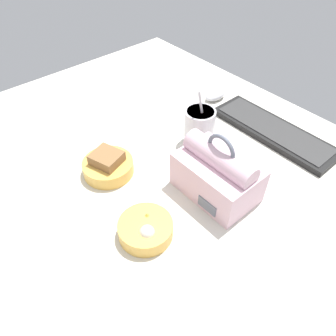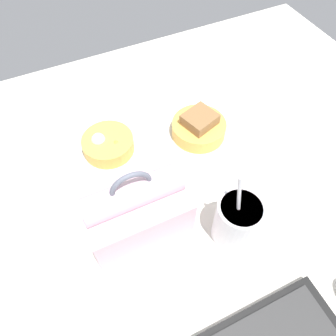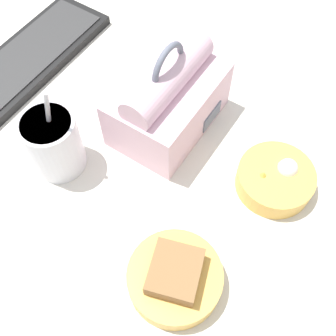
{
  "view_description": "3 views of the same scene",
  "coord_description": "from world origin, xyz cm",
  "px_view_note": "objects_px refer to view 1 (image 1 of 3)",
  "views": [
    {
      "loc": [
        49.13,
        -41.37,
        65.34
      ],
      "look_at": [
        3.85,
        -2.17,
        7.0
      ],
      "focal_mm": 35.0,
      "sensor_mm": 36.0,
      "label": 1
    },
    {
      "loc": [
        21.78,
        35.77,
        65.58
      ],
      "look_at": [
        3.85,
        -2.17,
        7.0
      ],
      "focal_mm": 35.0,
      "sensor_mm": 36.0,
      "label": 2
    },
    {
      "loc": [
        -24.14,
        -20.52,
        63.65
      ],
      "look_at": [
        3.85,
        -2.17,
        7.0
      ],
      "focal_mm": 45.0,
      "sensor_mm": 36.0,
      "label": 3
    }
  ],
  "objects_px": {
    "bento_bowl_snacks": "(146,229)",
    "lunch_bag": "(217,174)",
    "keyboard": "(274,131)",
    "bento_bowl_sandwich": "(108,165)",
    "soup_cup": "(199,126)",
    "computer_mouse": "(215,95)"
  },
  "relations": [
    {
      "from": "keyboard",
      "to": "lunch_bag",
      "type": "height_order",
      "value": "lunch_bag"
    },
    {
      "from": "lunch_bag",
      "to": "computer_mouse",
      "type": "height_order",
      "value": "lunch_bag"
    },
    {
      "from": "lunch_bag",
      "to": "bento_bowl_snacks",
      "type": "xyz_separation_m",
      "value": [
        -0.01,
        -0.22,
        -0.04
      ]
    },
    {
      "from": "keyboard",
      "to": "computer_mouse",
      "type": "xyz_separation_m",
      "value": [
        -0.25,
        0.01,
        0.01
      ]
    },
    {
      "from": "keyboard",
      "to": "bento_bowl_snacks",
      "type": "relative_size",
      "value": 3.18
    },
    {
      "from": "keyboard",
      "to": "bento_bowl_sandwich",
      "type": "height_order",
      "value": "bento_bowl_sandwich"
    },
    {
      "from": "soup_cup",
      "to": "bento_bowl_sandwich",
      "type": "relative_size",
      "value": 1.36
    },
    {
      "from": "lunch_bag",
      "to": "bento_bowl_snacks",
      "type": "relative_size",
      "value": 1.62
    },
    {
      "from": "keyboard",
      "to": "bento_bowl_sandwich",
      "type": "relative_size",
      "value": 2.91
    },
    {
      "from": "lunch_bag",
      "to": "keyboard",
      "type": "bearing_deg",
      "value": 98.5
    },
    {
      "from": "keyboard",
      "to": "bento_bowl_sandwich",
      "type": "xyz_separation_m",
      "value": [
        -0.19,
        -0.48,
        0.01
      ]
    },
    {
      "from": "lunch_bag",
      "to": "bento_bowl_sandwich",
      "type": "xyz_separation_m",
      "value": [
        -0.24,
        -0.17,
        -0.04
      ]
    },
    {
      "from": "bento_bowl_sandwich",
      "to": "keyboard",
      "type": "bearing_deg",
      "value": 68.23
    },
    {
      "from": "bento_bowl_snacks",
      "to": "lunch_bag",
      "type": "bearing_deg",
      "value": 86.56
    },
    {
      "from": "soup_cup",
      "to": "bento_bowl_sandwich",
      "type": "height_order",
      "value": "soup_cup"
    },
    {
      "from": "computer_mouse",
      "to": "lunch_bag",
      "type": "bearing_deg",
      "value": -46.78
    },
    {
      "from": "bento_bowl_sandwich",
      "to": "bento_bowl_snacks",
      "type": "xyz_separation_m",
      "value": [
        0.23,
        -0.05,
        -0.0
      ]
    },
    {
      "from": "bento_bowl_snacks",
      "to": "soup_cup",
      "type": "bearing_deg",
      "value": 116.0
    },
    {
      "from": "bento_bowl_sandwich",
      "to": "bento_bowl_snacks",
      "type": "height_order",
      "value": "bento_bowl_sandwich"
    },
    {
      "from": "keyboard",
      "to": "computer_mouse",
      "type": "height_order",
      "value": "computer_mouse"
    },
    {
      "from": "lunch_bag",
      "to": "soup_cup",
      "type": "height_order",
      "value": "soup_cup"
    },
    {
      "from": "soup_cup",
      "to": "bento_bowl_snacks",
      "type": "bearing_deg",
      "value": -64.0
    }
  ]
}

